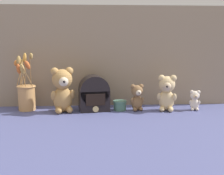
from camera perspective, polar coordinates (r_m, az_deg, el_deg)
ground_plane at (r=1.67m, az=0.04°, el=-4.84°), size 4.00×4.00×0.00m
backdrop_wall at (r=1.79m, az=-0.28°, el=6.34°), size 1.57×0.02×0.63m
teddy_bear_large at (r=1.65m, az=-10.00°, el=-0.31°), size 0.15×0.13×0.26m
teddy_bear_medium at (r=1.69m, az=11.10°, el=-0.95°), size 0.12×0.11×0.22m
teddy_bear_small at (r=1.68m, az=5.13°, el=-1.89°), size 0.09×0.08×0.16m
teddy_bear_tiny at (r=1.76m, az=16.48°, el=-2.41°), size 0.07×0.06×0.12m
flower_vase at (r=1.76m, az=-17.05°, el=-1.04°), size 0.14×0.15×0.34m
vintage_radio at (r=1.68m, az=-3.68°, el=-1.39°), size 0.19×0.15×0.21m
decorative_tin_tall at (r=1.69m, az=1.60°, el=-3.64°), size 0.08×0.08×0.06m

